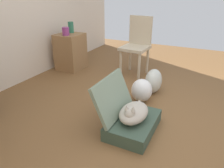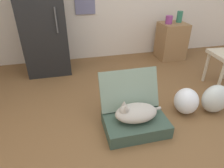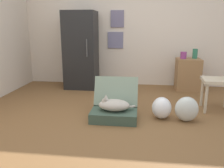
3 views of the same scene
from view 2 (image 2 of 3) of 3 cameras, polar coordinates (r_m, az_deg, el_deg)
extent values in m
plane|color=brown|center=(2.20, 11.13, -13.23)|extent=(7.68, 7.68, 0.00)
cube|color=slate|center=(3.67, -7.84, 22.14)|extent=(0.34, 0.02, 0.36)
cube|color=#384C3D|center=(2.15, 6.74, -11.40)|extent=(0.65, 0.45, 0.14)
cube|color=gray|center=(2.16, 5.03, -1.61)|extent=(0.65, 0.21, 0.42)
ellipsoid|color=#B2A899|center=(2.05, 6.99, -8.25)|extent=(0.44, 0.28, 0.16)
sphere|color=#B2A899|center=(1.99, 3.76, -7.87)|extent=(0.12, 0.12, 0.12)
cone|color=#B2A899|center=(1.92, 4.12, -6.69)|extent=(0.05, 0.05, 0.05)
cone|color=#B2A899|center=(1.98, 3.56, -5.60)|extent=(0.05, 0.05, 0.05)
cylinder|color=#B2A899|center=(2.17, 11.51, -7.47)|extent=(0.20, 0.03, 0.07)
ellipsoid|color=white|center=(2.48, 20.67, -4.64)|extent=(0.28, 0.28, 0.32)
ellipsoid|color=silver|center=(2.62, 27.68, -3.80)|extent=(0.32, 0.24, 0.36)
cube|color=black|center=(3.31, -19.21, 16.55)|extent=(0.66, 0.57, 1.61)
cylinder|color=#4C4C4C|center=(2.98, -15.88, 17.31)|extent=(0.02, 0.02, 0.35)
cube|color=olive|center=(3.99, 16.75, 11.86)|extent=(0.47, 0.44, 0.66)
cylinder|color=#8C387A|center=(3.81, 16.16, 17.43)|extent=(0.12, 0.12, 0.14)
cylinder|color=#2D7051|center=(3.98, 18.95, 17.92)|extent=(0.10, 0.10, 0.20)
cylinder|color=beige|center=(3.28, 25.55, 4.40)|extent=(0.04, 0.04, 0.46)
cylinder|color=beige|center=(3.03, 28.96, 1.56)|extent=(0.04, 0.04, 0.46)
camera|label=1|loc=(1.49, -70.58, 7.97)|focal=34.54mm
camera|label=3|loc=(1.86, 128.25, -25.48)|focal=36.99mm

